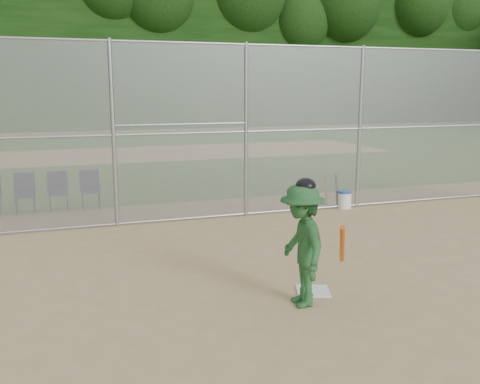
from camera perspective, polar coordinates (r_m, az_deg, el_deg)
name	(u,v)px	position (r m, az deg, el deg)	size (l,w,h in m)	color
ground	(296,297)	(7.94, 5.95, -11.13)	(100.00, 100.00, 0.00)	tan
grass_strip	(131,154)	(25.04, -11.57, 3.99)	(100.00, 100.00, 0.00)	#2F5C1B
dirt_patch_far	(131,154)	(25.04, -11.57, 3.99)	(24.00, 24.00, 0.00)	tan
backstop_fence	(204,130)	(12.11, -3.85, 6.66)	(16.09, 0.09, 4.00)	gray
treeline	(121,34)	(26.96, -12.61, 16.14)	(81.00, 60.00, 11.00)	black
home_plate	(313,291)	(8.18, 7.80, -10.42)	(0.48, 0.48, 0.02)	white
batter_at_plate	(302,244)	(7.43, 6.62, -5.58)	(0.96, 1.27, 1.81)	#215327
water_cooler	(344,199)	(13.73, 11.09, -0.78)	(0.35, 0.35, 0.44)	white
spare_bats	(331,191)	(13.74, 9.72, 0.13)	(0.36, 0.23, 0.85)	#D84C14
chair_3	(25,194)	(13.88, -21.98, -0.18)	(0.54, 0.52, 0.96)	#11103B
chair_4	(58,192)	(13.85, -18.83, 0.01)	(0.54, 0.52, 0.96)	#11103B
chair_5	(90,190)	(13.87, -15.67, 0.21)	(0.54, 0.52, 0.96)	#11103B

